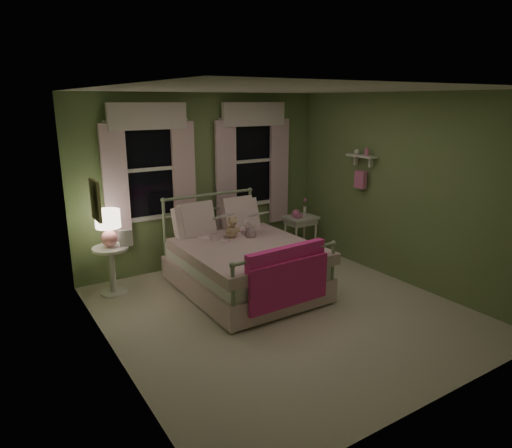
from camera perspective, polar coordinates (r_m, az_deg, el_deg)
room_shell at (r=5.24m, az=3.56°, el=2.08°), size 4.20×4.20×4.20m
bed at (r=6.14m, az=-1.75°, el=-4.83°), size 1.58×2.04×1.18m
pink_throw at (r=5.26m, az=3.99°, el=-5.74°), size 1.10×0.19×0.71m
child_left at (r=6.21m, az=-6.00°, el=0.49°), size 0.30×0.26×0.70m
child_right at (r=6.47m, az=-1.57°, el=1.22°), size 0.40×0.35×0.71m
book_left at (r=5.98m, az=-4.94°, el=0.38°), size 0.20×0.12×0.26m
book_right at (r=6.26m, az=-0.39°, el=0.71°), size 0.20×0.11×0.26m
teddy_bear at (r=6.23m, az=-3.02°, el=-0.60°), size 0.23×0.18×0.30m
nightstand_left at (r=6.28m, az=-17.60°, el=-4.77°), size 0.46×0.46×0.65m
table_lamp at (r=6.12m, az=-18.00°, el=-0.05°), size 0.32×0.32×0.48m
book_nightstand at (r=6.15m, az=-16.69°, el=-2.74°), size 0.20×0.25×0.02m
nightstand_right at (r=7.53m, az=5.60°, el=0.22°), size 0.50×0.40×0.64m
pink_toy at (r=7.43m, az=5.04°, el=1.29°), size 0.14×0.19×0.14m
bud_vase at (r=7.58m, az=6.13°, el=2.18°), size 0.06×0.06×0.28m
window_left at (r=6.58m, az=-13.12°, el=7.26°), size 1.34×0.13×1.96m
window_right at (r=7.31m, az=-0.37°, el=8.41°), size 1.34×0.13×1.96m
wall_shelf at (r=6.95m, az=12.99°, el=6.84°), size 0.15×0.50×0.60m
framed_picture at (r=4.94m, az=-19.41°, el=2.80°), size 0.03×0.32×0.42m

